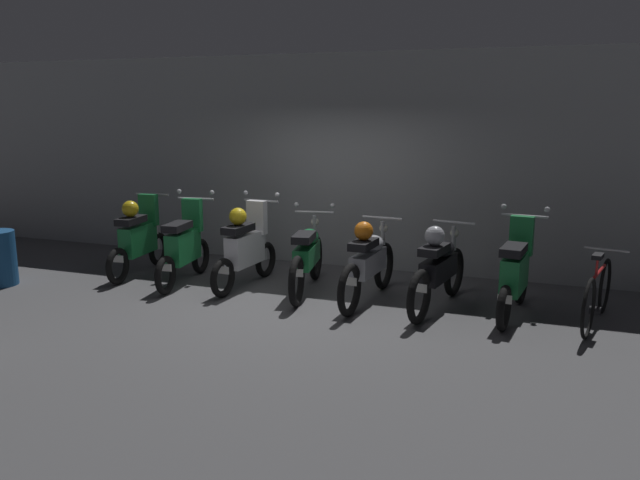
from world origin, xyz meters
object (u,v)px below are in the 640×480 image
object	(u,v)px
motorbike_slot_0	(139,237)
motorbike_slot_5	(439,268)
motorbike_slot_3	(307,256)
motorbike_slot_4	(368,262)
motorbike_slot_6	(515,273)
motorbike_slot_2	(246,247)
motorbike_slot_1	(185,247)
bicycle	(597,295)

from	to	relation	value
motorbike_slot_0	motorbike_slot_5	size ratio (longest dim) A/B	0.87
motorbike_slot_3	motorbike_slot_4	size ratio (longest dim) A/B	0.99
motorbike_slot_4	motorbike_slot_6	size ratio (longest dim) A/B	1.16
motorbike_slot_2	motorbike_slot_4	xyz separation A→B (m)	(1.81, -0.10, -0.04)
motorbike_slot_5	motorbike_slot_1	bearing A→B (deg)	-179.49
motorbike_slot_1	bicycle	distance (m)	5.45
motorbike_slot_0	motorbike_slot_3	size ratio (longest dim) A/B	0.87
motorbike_slot_0	motorbike_slot_6	bearing A→B (deg)	-1.00
motorbike_slot_5	motorbike_slot_6	world-z (taller)	motorbike_slot_6
motorbike_slot_5	bicycle	xyz separation A→B (m)	(1.83, 0.02, -0.16)
motorbike_slot_4	motorbike_slot_2	bearing A→B (deg)	176.91
motorbike_slot_1	motorbike_slot_4	size ratio (longest dim) A/B	0.86
motorbike_slot_5	motorbike_slot_6	xyz separation A→B (m)	(0.91, 0.05, 0.00)
motorbike_slot_0	motorbike_slot_1	world-z (taller)	motorbike_slot_1
bicycle	motorbike_slot_1	bearing A→B (deg)	-179.48
motorbike_slot_4	bicycle	size ratio (longest dim) A/B	1.15
motorbike_slot_2	motorbike_slot_4	size ratio (longest dim) A/B	0.86
motorbike_slot_5	bicycle	bearing A→B (deg)	0.54
motorbike_slot_4	bicycle	distance (m)	2.74
motorbike_slot_3	motorbike_slot_6	size ratio (longest dim) A/B	1.15
motorbike_slot_2	motorbike_slot_3	xyz separation A→B (m)	(0.90, 0.06, -0.08)
motorbike_slot_6	bicycle	xyz separation A→B (m)	(0.92, -0.03, -0.17)
motorbike_slot_0	motorbike_slot_6	size ratio (longest dim) A/B	1.00
motorbike_slot_1	motorbike_slot_5	bearing A→B (deg)	0.51
motorbike_slot_6	bicycle	world-z (taller)	motorbike_slot_6
motorbike_slot_3	motorbike_slot_4	distance (m)	0.92
motorbike_slot_0	bicycle	world-z (taller)	motorbike_slot_0
motorbike_slot_2	motorbike_slot_5	distance (m)	2.71
bicycle	motorbike_slot_3	bearing A→B (deg)	177.81
motorbike_slot_4	motorbike_slot_6	world-z (taller)	motorbike_slot_6
motorbike_slot_0	motorbike_slot_3	distance (m)	2.71
motorbike_slot_6	motorbike_slot_2	bearing A→B (deg)	179.28
motorbike_slot_2	motorbike_slot_6	world-z (taller)	same
motorbike_slot_5	motorbike_slot_6	bearing A→B (deg)	3.25
motorbike_slot_0	motorbike_slot_2	distance (m)	1.81
motorbike_slot_0	motorbike_slot_2	xyz separation A→B (m)	(1.81, -0.05, 0.00)
motorbike_slot_4	motorbike_slot_6	xyz separation A→B (m)	(1.81, 0.05, 0.00)
motorbike_slot_3	motorbike_slot_6	world-z (taller)	motorbike_slot_6
motorbike_slot_1	motorbike_slot_5	distance (m)	3.62
motorbike_slot_0	motorbike_slot_2	size ratio (longest dim) A/B	1.00
motorbike_slot_1	motorbike_slot_3	xyz separation A→B (m)	(1.81, 0.19, -0.04)
motorbike_slot_4	motorbike_slot_6	distance (m)	1.81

